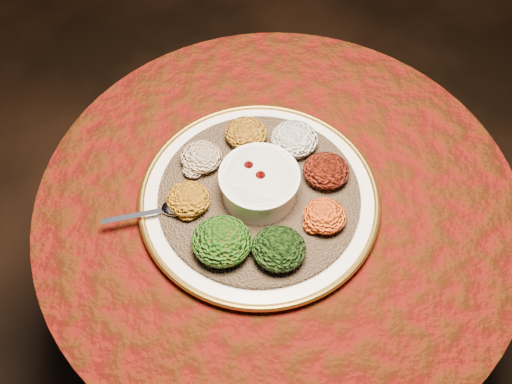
# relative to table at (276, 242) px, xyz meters

# --- Properties ---
(table) EXTENTS (0.96, 0.96, 0.73)m
(table) POSITION_rel_table_xyz_m (0.00, 0.00, 0.00)
(table) COLOR black
(table) RESTS_ON ground
(platter) EXTENTS (0.53, 0.53, 0.02)m
(platter) POSITION_rel_table_xyz_m (-0.04, -0.01, 0.19)
(platter) COLOR white
(platter) RESTS_ON table
(injera) EXTENTS (0.51, 0.51, 0.01)m
(injera) POSITION_rel_table_xyz_m (-0.04, -0.01, 0.20)
(injera) COLOR brown
(injera) RESTS_ON platter
(stew_bowl) EXTENTS (0.15, 0.15, 0.06)m
(stew_bowl) POSITION_rel_table_xyz_m (-0.04, -0.01, 0.24)
(stew_bowl) COLOR silver
(stew_bowl) RESTS_ON injera
(spoon) EXTENTS (0.15, 0.07, 0.01)m
(spoon) POSITION_rel_table_xyz_m (-0.20, -0.07, 0.21)
(spoon) COLOR silver
(spoon) RESTS_ON injera
(portion_ayib) EXTENTS (0.10, 0.09, 0.05)m
(portion_ayib) POSITION_rel_table_xyz_m (0.02, 0.11, 0.23)
(portion_ayib) COLOR silver
(portion_ayib) RESTS_ON injera
(portion_kitfo) EXTENTS (0.09, 0.09, 0.04)m
(portion_kitfo) POSITION_rel_table_xyz_m (0.09, 0.04, 0.23)
(portion_kitfo) COLOR black
(portion_kitfo) RESTS_ON injera
(portion_tikil) EXTENTS (0.08, 0.08, 0.04)m
(portion_tikil) POSITION_rel_table_xyz_m (0.09, -0.06, 0.23)
(portion_tikil) COLOR #BF840F
(portion_tikil) RESTS_ON injera
(portion_gomen) EXTENTS (0.10, 0.09, 0.05)m
(portion_gomen) POSITION_rel_table_xyz_m (0.01, -0.13, 0.23)
(portion_gomen) COLOR black
(portion_gomen) RESTS_ON injera
(portion_mixveg) EXTENTS (0.11, 0.10, 0.05)m
(portion_mixveg) POSITION_rel_table_xyz_m (-0.09, -0.13, 0.23)
(portion_mixveg) COLOR #A7410A
(portion_mixveg) RESTS_ON injera
(portion_kik) EXTENTS (0.08, 0.08, 0.04)m
(portion_kik) POSITION_rel_table_xyz_m (-0.17, -0.05, 0.23)
(portion_kik) COLOR #995C0D
(portion_kik) RESTS_ON injera
(portion_timatim) EXTENTS (0.08, 0.08, 0.04)m
(portion_timatim) POSITION_rel_table_xyz_m (-0.16, 0.05, 0.23)
(portion_timatim) COLOR maroon
(portion_timatim) RESTS_ON injera
(portion_shiro) EXTENTS (0.09, 0.08, 0.04)m
(portion_shiro) POSITION_rel_table_xyz_m (-0.08, 0.12, 0.23)
(portion_shiro) COLOR #946B11
(portion_shiro) RESTS_ON injera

